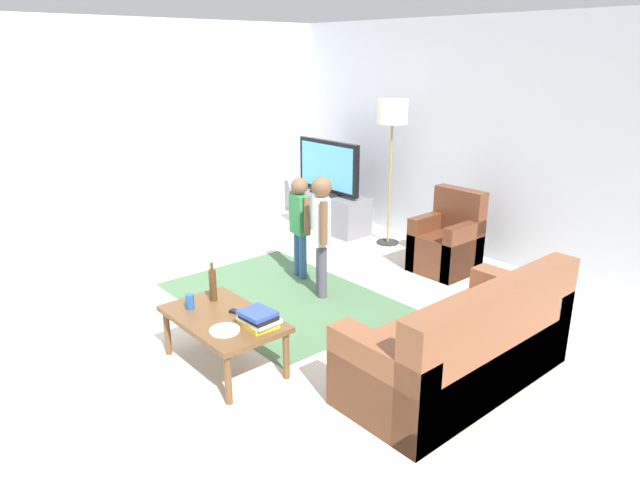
{
  "coord_description": "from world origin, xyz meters",
  "views": [
    {
      "loc": [
        3.8,
        -2.68,
        2.32
      ],
      "look_at": [
        0.0,
        0.6,
        0.65
      ],
      "focal_mm": 32.01,
      "sensor_mm": 36.0,
      "label": 1
    }
  ],
  "objects_px": {
    "plate": "(225,330)",
    "armchair": "(448,244)",
    "tv": "(328,168)",
    "tv_stand": "(329,212)",
    "book_stack": "(259,319)",
    "floor_lamp": "(392,120)",
    "bottle": "(213,284)",
    "child_near_tv": "(300,218)",
    "soda_can": "(190,301)",
    "tv_remote": "(240,313)",
    "child_center": "(321,226)",
    "couch": "(466,350)",
    "coffee_table": "(223,322)"
  },
  "relations": [
    {
      "from": "floor_lamp",
      "to": "bottle",
      "type": "bearing_deg",
      "value": -73.38
    },
    {
      "from": "tv_remote",
      "to": "plate",
      "type": "bearing_deg",
      "value": -77.51
    },
    {
      "from": "tv_stand",
      "to": "armchair",
      "type": "bearing_deg",
      "value": -1.12
    },
    {
      "from": "floor_lamp",
      "to": "child_center",
      "type": "bearing_deg",
      "value": -68.32
    },
    {
      "from": "tv_stand",
      "to": "coffee_table",
      "type": "relative_size",
      "value": 1.2
    },
    {
      "from": "book_stack",
      "to": "tv_remote",
      "type": "distance_m",
      "value": 0.27
    },
    {
      "from": "child_center",
      "to": "bottle",
      "type": "xyz_separation_m",
      "value": [
        0.23,
        -1.35,
        -0.17
      ]
    },
    {
      "from": "tv_stand",
      "to": "tv",
      "type": "bearing_deg",
      "value": -90.0
    },
    {
      "from": "tv_stand",
      "to": "book_stack",
      "type": "height_order",
      "value": "book_stack"
    },
    {
      "from": "armchair",
      "to": "floor_lamp",
      "type": "xyz_separation_m",
      "value": [
        -1.07,
        0.19,
        1.25
      ]
    },
    {
      "from": "child_center",
      "to": "armchair",
      "type": "bearing_deg",
      "value": 75.38
    },
    {
      "from": "book_stack",
      "to": "tv",
      "type": "bearing_deg",
      "value": 130.83
    },
    {
      "from": "tv_stand",
      "to": "armchair",
      "type": "distance_m",
      "value": 2.02
    },
    {
      "from": "armchair",
      "to": "floor_lamp",
      "type": "relative_size",
      "value": 0.51
    },
    {
      "from": "armchair",
      "to": "book_stack",
      "type": "distance_m",
      "value": 2.89
    },
    {
      "from": "book_stack",
      "to": "floor_lamp",
      "type": "bearing_deg",
      "value": 116.71
    },
    {
      "from": "tv_stand",
      "to": "child_center",
      "type": "bearing_deg",
      "value": -43.62
    },
    {
      "from": "floor_lamp",
      "to": "soda_can",
      "type": "relative_size",
      "value": 14.83
    },
    {
      "from": "child_center",
      "to": "floor_lamp",
      "type": "bearing_deg",
      "value": 111.68
    },
    {
      "from": "child_near_tv",
      "to": "soda_can",
      "type": "distance_m",
      "value": 1.88
    },
    {
      "from": "armchair",
      "to": "bottle",
      "type": "height_order",
      "value": "armchair"
    },
    {
      "from": "armchair",
      "to": "child_near_tv",
      "type": "distance_m",
      "value": 1.67
    },
    {
      "from": "couch",
      "to": "tv_remote",
      "type": "xyz_separation_m",
      "value": [
        -1.32,
        -1.04,
        0.14
      ]
    },
    {
      "from": "armchair",
      "to": "tv_remote",
      "type": "distance_m",
      "value": 2.84
    },
    {
      "from": "armchair",
      "to": "child_center",
      "type": "xyz_separation_m",
      "value": [
        -0.39,
        -1.51,
        0.42
      ]
    },
    {
      "from": "child_center",
      "to": "bottle",
      "type": "distance_m",
      "value": 1.38
    },
    {
      "from": "plate",
      "to": "soda_can",
      "type": "bearing_deg",
      "value": 180.0
    },
    {
      "from": "child_near_tv",
      "to": "plate",
      "type": "distance_m",
      "value": 2.14
    },
    {
      "from": "coffee_table",
      "to": "bottle",
      "type": "distance_m",
      "value": 0.37
    },
    {
      "from": "tv_stand",
      "to": "book_stack",
      "type": "relative_size",
      "value": 4.21
    },
    {
      "from": "floor_lamp",
      "to": "bottle",
      "type": "relative_size",
      "value": 5.55
    },
    {
      "from": "tv",
      "to": "tv_remote",
      "type": "bearing_deg",
      "value": -52.26
    },
    {
      "from": "floor_lamp",
      "to": "child_near_tv",
      "type": "distance_m",
      "value": 1.8
    },
    {
      "from": "floor_lamp",
      "to": "coffee_table",
      "type": "distance_m",
      "value": 3.57
    },
    {
      "from": "plate",
      "to": "couch",
      "type": "bearing_deg",
      "value": 48.02
    },
    {
      "from": "floor_lamp",
      "to": "bottle",
      "type": "xyz_separation_m",
      "value": [
        0.91,
        -3.04,
        -0.99
      ]
    },
    {
      "from": "tv_stand",
      "to": "tv",
      "type": "relative_size",
      "value": 1.09
    },
    {
      "from": "book_stack",
      "to": "soda_can",
      "type": "relative_size",
      "value": 2.38
    },
    {
      "from": "child_near_tv",
      "to": "child_center",
      "type": "relative_size",
      "value": 0.91
    },
    {
      "from": "book_stack",
      "to": "bottle",
      "type": "distance_m",
      "value": 0.62
    },
    {
      "from": "tv",
      "to": "child_near_tv",
      "type": "height_order",
      "value": "tv"
    },
    {
      "from": "soda_can",
      "to": "tv_remote",
      "type": "bearing_deg",
      "value": 36.03
    },
    {
      "from": "tv_remote",
      "to": "plate",
      "type": "relative_size",
      "value": 0.77
    },
    {
      "from": "plate",
      "to": "armchair",
      "type": "bearing_deg",
      "value": 96.71
    },
    {
      "from": "couch",
      "to": "armchair",
      "type": "distance_m",
      "value": 2.35
    },
    {
      "from": "tv",
      "to": "book_stack",
      "type": "xyz_separation_m",
      "value": [
        2.48,
        -2.86,
        -0.37
      ]
    },
    {
      "from": "couch",
      "to": "floor_lamp",
      "type": "relative_size",
      "value": 1.01
    },
    {
      "from": "plate",
      "to": "tv",
      "type": "bearing_deg",
      "value": 127.56
    },
    {
      "from": "coffee_table",
      "to": "bottle",
      "type": "xyz_separation_m",
      "value": [
        -0.3,
        0.1,
        0.18
      ]
    },
    {
      "from": "bottle",
      "to": "tv_remote",
      "type": "distance_m",
      "value": 0.37
    }
  ]
}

